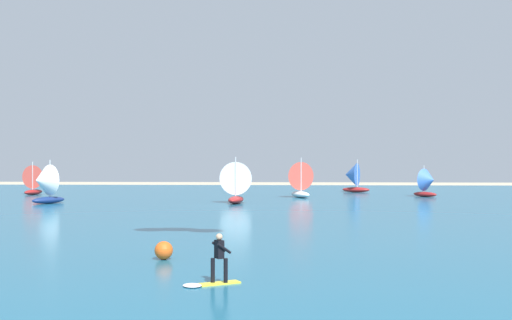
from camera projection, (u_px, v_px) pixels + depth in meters
name	position (u px, v px, depth m)	size (l,w,h in m)	color
ocean	(278.00, 207.00, 54.75)	(160.00, 90.00, 0.10)	#1E607F
kitesurfer	(214.00, 266.00, 20.72)	(1.98, 1.45, 1.67)	yellow
sailboat_mid_right	(44.00, 184.00, 57.99)	(3.39, 3.66, 4.06)	navy
sailboat_far_left	(352.00, 177.00, 78.23)	(3.63, 3.23, 4.08)	maroon
sailboat_center_horizon	(237.00, 182.00, 58.99)	(3.25, 3.78, 4.33)	maroon
sailboat_outermost	(36.00, 179.00, 73.27)	(2.93, 3.38, 3.84)	maroon
sailboat_trailing	(428.00, 182.00, 68.52)	(3.03, 3.08, 3.46)	maroon
sailboat_heeled_over	(298.00, 179.00, 67.85)	(3.42, 3.82, 4.29)	white
marker_buoy	(164.00, 250.00, 25.84)	(0.76, 0.76, 0.76)	#E55919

